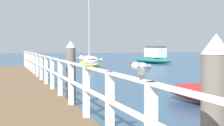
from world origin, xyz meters
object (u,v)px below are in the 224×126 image
at_px(seagull_background, 90,60).
at_px(seagull_foreground, 142,68).
at_px(dock_piling_far, 71,73).
at_px(boat_4, 89,63).
at_px(boat_5, 153,58).

bearing_deg(seagull_background, seagull_foreground, -172.45).
bearing_deg(dock_piling_far, seagull_foreground, -93.27).
distance_m(seagull_foreground, boat_4, 25.79).
bearing_deg(boat_5, seagull_foreground, 56.23).
bearing_deg(seagull_foreground, boat_5, -67.54).
height_order(dock_piling_far, seagull_background, dock_piling_far).
xyz_separation_m(seagull_foreground, boat_5, (12.47, 29.60, -0.96)).
bearing_deg(boat_4, dock_piling_far, 79.47).
height_order(dock_piling_far, seagull_foreground, dock_piling_far).
relative_size(seagull_background, boat_4, 0.09).
relative_size(seagull_foreground, boat_5, 0.06).
distance_m(seagull_foreground, seagull_background, 2.62).
relative_size(seagull_foreground, boat_4, 0.07).
xyz_separation_m(dock_piling_far, seagull_background, (-0.39, -4.15, 0.55)).
distance_m(seagull_background, boat_4, 23.23).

